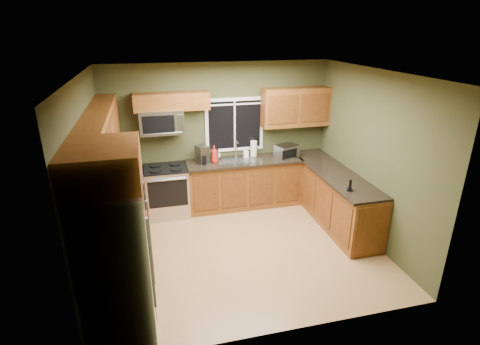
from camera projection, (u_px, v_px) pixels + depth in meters
name	position (u px, v px, depth m)	size (l,w,h in m)	color
floor	(242.00, 248.00, 5.93)	(4.20, 4.20, 0.00)	#A37647
ceiling	(243.00, 73.00, 4.95)	(4.20, 4.20, 0.00)	white
back_wall	(219.00, 136.00, 7.07)	(4.20, 4.20, 0.00)	#3B3D21
front_wall	(286.00, 229.00, 3.81)	(4.20, 4.20, 0.00)	#3B3D21
left_wall	(90.00, 182.00, 4.97)	(3.60, 3.60, 0.00)	#3B3D21
right_wall	(371.00, 157.00, 5.91)	(3.60, 3.60, 0.00)	#3B3D21
window	(235.00, 125.00, 7.05)	(1.12, 0.03, 1.02)	white
base_cabinets_left	(122.00, 222.00, 5.80)	(0.60, 2.65, 0.90)	brown
countertop_left	(121.00, 194.00, 5.63)	(0.65, 2.65, 0.04)	black
base_cabinets_back	(244.00, 184.00, 7.22)	(2.17, 0.60, 0.90)	brown
countertop_back	(244.00, 161.00, 7.02)	(2.17, 0.65, 0.04)	black
base_cabinets_peninsula	(333.00, 197.00, 6.66)	(0.60, 2.52, 0.90)	brown
countertop_peninsula	(334.00, 172.00, 6.49)	(0.65, 2.50, 0.04)	black
upper_cabinets_left	(101.00, 135.00, 5.25)	(0.33, 2.65, 0.72)	brown
upper_cabinets_back_left	(172.00, 101.00, 6.47)	(1.30, 0.33, 0.30)	brown
upper_cabinets_back_right	(296.00, 107.00, 7.06)	(1.30, 0.33, 0.72)	brown
upper_cabinet_over_fridge	(102.00, 164.00, 3.63)	(0.72, 0.90, 0.38)	brown
refrigerator	(116.00, 262.00, 4.04)	(0.74, 0.90, 1.80)	#B7B7BC
range	(167.00, 191.00, 6.86)	(0.76, 0.69, 0.94)	#B7B7BC
microwave	(162.00, 122.00, 6.52)	(0.76, 0.41, 0.42)	#B7B7BC
sink	(238.00, 160.00, 7.00)	(0.60, 0.42, 0.36)	slate
toaster_oven	(287.00, 151.00, 7.10)	(0.49, 0.44, 0.25)	#B7B7BC
coffee_maker	(203.00, 155.00, 6.82)	(0.26, 0.31, 0.32)	slate
kettle	(214.00, 155.00, 6.92)	(0.17, 0.17, 0.27)	#B7B7BC
paper_towel_roll	(254.00, 148.00, 7.20)	(0.13, 0.13, 0.33)	white
soap_bottle_a	(214.00, 154.00, 6.86)	(0.12, 0.12, 0.31)	red
soap_bottle_b	(246.00, 153.00, 7.13)	(0.09, 0.09, 0.19)	white
soap_bottle_c	(217.00, 154.00, 7.08)	(0.14, 0.14, 0.17)	white
cordless_phone	(350.00, 187.00, 5.69)	(0.10, 0.10, 0.18)	black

